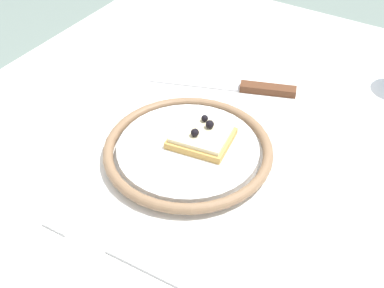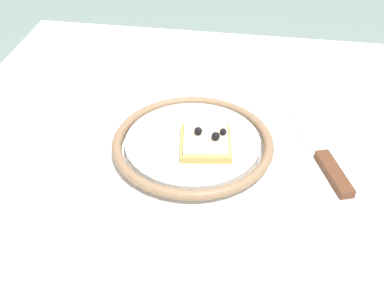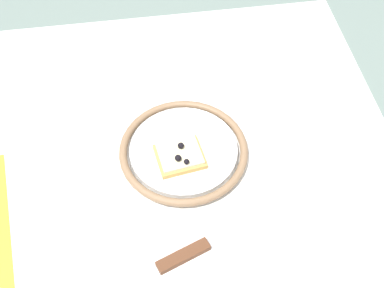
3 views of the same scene
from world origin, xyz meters
The scene contains 5 objects.
dining_table centered at (0.00, 0.00, 0.65)m, with size 0.91×0.76×0.75m.
plate centered at (-0.06, -0.01, 0.76)m, with size 0.23×0.23×0.02m.
pizza_slice_near centered at (-0.04, -0.02, 0.77)m, with size 0.08×0.09×0.03m.
knife centered at (0.13, -0.01, 0.75)m, with size 0.10×0.23×0.01m.
fork centered at (-0.24, -0.03, 0.75)m, with size 0.02×0.20×0.00m.
Camera 2 is at (0.03, -0.58, 1.20)m, focal length 46.80 mm.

